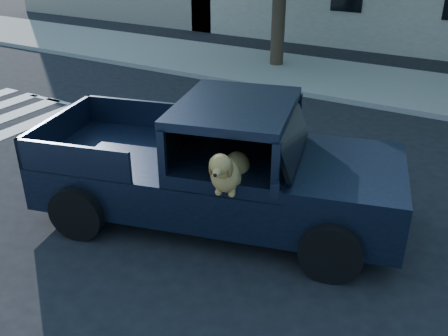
# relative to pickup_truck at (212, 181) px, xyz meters

# --- Properties ---
(ground) EXTENTS (120.00, 120.00, 0.00)m
(ground) POSITION_rel_pickup_truck_xyz_m (0.92, -0.45, -0.69)
(ground) COLOR black
(ground) RESTS_ON ground
(far_sidewalk) EXTENTS (60.00, 4.00, 0.15)m
(far_sidewalk) POSITION_rel_pickup_truck_xyz_m (0.92, 8.75, -0.61)
(far_sidewalk) COLOR gray
(far_sidewalk) RESTS_ON ground
(lane_stripes) EXTENTS (21.60, 0.14, 0.01)m
(lane_stripes) POSITION_rel_pickup_truck_xyz_m (2.92, 2.95, -0.68)
(lane_stripes) COLOR silver
(lane_stripes) RESTS_ON ground
(pickup_truck) EXTENTS (6.07, 3.64, 2.04)m
(pickup_truck) POSITION_rel_pickup_truck_xyz_m (0.00, 0.00, 0.00)
(pickup_truck) COLOR black
(pickup_truck) RESTS_ON ground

